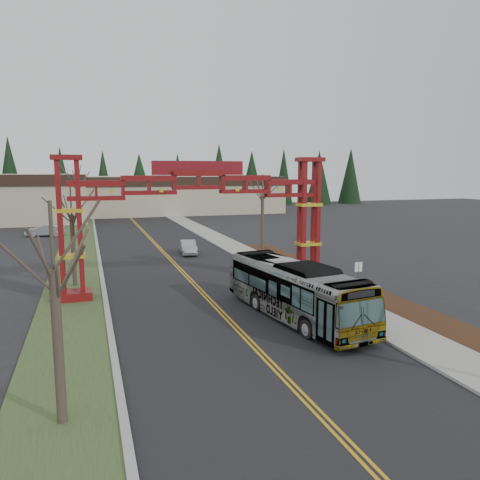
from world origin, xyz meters
name	(u,v)px	position (x,y,z in m)	size (l,w,h in m)	color
ground	(333,429)	(0.00, 0.00, 0.00)	(200.00, 200.00, 0.00)	black
road	(180,270)	(0.00, 25.00, 0.01)	(12.00, 110.00, 0.02)	black
lane_line_left	(179,270)	(-0.12, 25.00, 0.03)	(0.12, 100.00, 0.01)	orange
lane_line_right	(182,269)	(0.12, 25.00, 0.03)	(0.12, 100.00, 0.01)	orange
curb_right	(251,264)	(6.15, 25.00, 0.07)	(0.30, 110.00, 0.15)	#9E9E99
sidewalk_right	(267,263)	(7.60, 25.00, 0.08)	(2.60, 110.00, 0.14)	gray
landscape_strip	(403,309)	(10.20, 10.00, 0.06)	(2.60, 50.00, 0.12)	#321F10
grass_median	(76,276)	(-8.00, 25.00, 0.04)	(4.00, 110.00, 0.08)	#374723
curb_left	(101,274)	(-6.15, 25.00, 0.07)	(0.30, 110.00, 0.15)	#9E9E99
gateway_arch	(199,201)	(0.00, 18.00, 5.98)	(18.20, 1.60, 8.90)	#5F0C0C
retail_building_east	(177,194)	(10.00, 79.95, 3.51)	(38.00, 20.30, 7.00)	#BCAF90
conifer_treeline	(121,178)	(0.25, 92.00, 6.49)	(116.10, 5.60, 13.00)	black
transit_bus	(295,291)	(3.50, 10.46, 1.56)	(2.61, 11.17, 3.11)	#929599
silver_sedan	(188,247)	(2.15, 32.00, 0.67)	(1.41, 4.04, 1.33)	#A5A8AD
parked_car_far_a	(45,230)	(-12.02, 49.87, 0.75)	(1.59, 4.55, 1.50)	#B6B7BE
bare_tree_median_near	(54,271)	(-8.00, 2.90, 4.95)	(3.17, 3.17, 7.07)	#382D26
bare_tree_median_mid	(72,215)	(-8.00, 21.71, 4.99)	(3.00, 3.00, 7.00)	#382D26
bare_tree_median_far	(77,186)	(-8.00, 44.56, 6.33)	(3.30, 3.30, 8.55)	#382D26
bare_tree_right_far	(263,196)	(10.00, 32.52, 5.42)	(3.35, 3.35, 7.66)	#382D26
street_sign	(358,272)	(9.21, 13.30, 1.61)	(0.51, 0.06, 2.24)	#3F3F44
barrel_south	(332,276)	(9.41, 16.91, 0.53)	(0.57, 0.57, 1.05)	#D54C0B
barrel_mid	(312,266)	(9.61, 20.52, 0.54)	(0.58, 0.58, 1.08)	#D54C0B
barrel_north	(313,266)	(9.95, 20.93, 0.48)	(0.52, 0.52, 0.96)	#D54C0B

